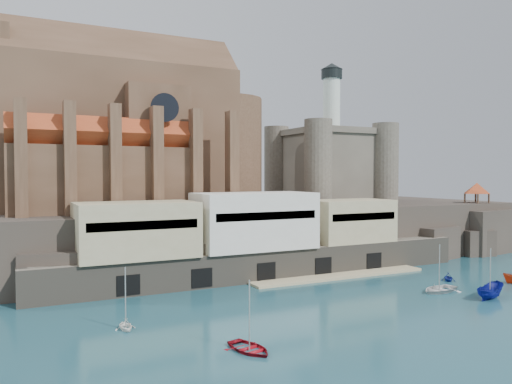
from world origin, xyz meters
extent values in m
plane|color=#184350|center=(0.00, 0.00, 0.00)|extent=(300.00, 300.00, 0.00)
cube|color=black|center=(0.00, 40.00, 5.00)|extent=(100.00, 34.00, 10.00)
cube|color=black|center=(-38.00, 23.50, 3.00)|extent=(9.00, 5.00, 6.00)
cube|color=black|center=(-22.00, 23.50, 3.00)|extent=(9.00, 5.00, 6.00)
cube|color=black|center=(-5.00, 23.50, 3.00)|extent=(9.00, 5.00, 6.00)
cube|color=black|center=(12.00, 23.50, 3.00)|extent=(9.00, 5.00, 6.00)
cube|color=black|center=(28.00, 23.50, 3.00)|extent=(9.00, 5.00, 6.00)
cube|color=#655E51|center=(-8.00, 22.50, 2.25)|extent=(70.00, 6.00, 4.50)
cube|color=tan|center=(2.00, 18.00, 0.15)|extent=(30.00, 4.00, 0.40)
cube|color=black|center=(-30.00, 19.60, 1.60)|extent=(3.00, 0.40, 2.60)
cube|color=black|center=(-20.00, 19.60, 1.60)|extent=(3.00, 0.40, 2.60)
cube|color=black|center=(-10.00, 19.60, 1.60)|extent=(3.00, 0.40, 2.60)
cube|color=black|center=(0.00, 19.60, 1.60)|extent=(3.00, 0.40, 2.60)
cube|color=black|center=(10.00, 19.60, 1.60)|extent=(3.00, 0.40, 2.60)
cube|color=tan|center=(-28.00, 23.50, 8.25)|extent=(16.00, 9.00, 7.50)
cube|color=silver|center=(-10.00, 23.50, 8.75)|extent=(18.00, 9.00, 8.50)
cube|color=tan|center=(8.00, 23.50, 8.00)|extent=(14.00, 8.00, 7.00)
cube|color=#4C3423|center=(-26.00, 42.00, 22.00)|extent=(38.00, 14.00, 24.00)
cube|color=#4C3423|center=(-26.00, 42.00, 34.00)|extent=(38.00, 13.01, 13.01)
cylinder|color=#4C3423|center=(-7.00, 42.00, 20.00)|extent=(14.00, 14.00, 20.00)
cube|color=#4C3423|center=(-22.00, 42.00, 20.00)|extent=(10.00, 20.00, 20.00)
cube|color=#4C3423|center=(-30.00, 32.50, 15.00)|extent=(28.00, 5.00, 10.00)
cube|color=#4C3423|center=(-30.00, 51.50, 15.00)|extent=(28.00, 5.00, 10.00)
cube|color=#A53C1C|center=(-30.00, 32.50, 21.60)|extent=(28.00, 5.66, 5.66)
cube|color=#A53C1C|center=(-30.00, 51.50, 21.60)|extent=(28.00, 5.66, 5.66)
cylinder|color=black|center=(-22.00, 29.95, 26.00)|extent=(4.40, 0.30, 4.40)
cube|color=#4C3423|center=(-42.00, 29.50, 18.00)|extent=(1.60, 2.20, 16.00)
cube|color=#4C3423|center=(-35.80, 29.50, 18.00)|extent=(1.60, 2.20, 16.00)
cube|color=#4C3423|center=(-29.60, 29.50, 18.00)|extent=(1.60, 2.20, 16.00)
cube|color=#4C3423|center=(-23.40, 29.50, 18.00)|extent=(1.60, 2.20, 16.00)
cube|color=#4C3423|center=(-17.20, 29.50, 18.00)|extent=(1.60, 2.20, 16.00)
cube|color=#4C3423|center=(-11.00, 29.50, 18.00)|extent=(1.60, 2.20, 16.00)
cube|color=#4D483D|center=(16.00, 41.00, 17.00)|extent=(16.00, 16.00, 14.00)
cube|color=#4D483D|center=(16.00, 41.00, 24.40)|extent=(17.00, 17.00, 1.20)
cylinder|color=#4D483D|center=(8.00, 33.00, 18.00)|extent=(5.20, 5.20, 16.00)
cylinder|color=#4D483D|center=(24.00, 33.00, 18.00)|extent=(5.20, 5.20, 16.00)
cylinder|color=#4D483D|center=(8.00, 49.00, 18.00)|extent=(5.20, 5.20, 16.00)
cylinder|color=#4D483D|center=(24.00, 49.00, 18.00)|extent=(5.20, 5.20, 16.00)
cylinder|color=silver|center=(18.00, 43.00, 30.00)|extent=(3.60, 3.60, 12.00)
cylinder|color=black|center=(18.00, 43.00, 37.00)|extent=(4.40, 4.40, 2.00)
cone|color=black|center=(18.00, 43.00, 38.60)|extent=(4.60, 4.60, 1.40)
cube|color=black|center=(42.00, 26.00, 4.35)|extent=(12.00, 10.00, 8.70)
cube|color=black|center=(38.00, 23.00, 2.50)|extent=(6.00, 5.00, 5.00)
cube|color=black|center=(47.00, 28.00, 3.00)|extent=(5.00, 4.00, 6.00)
cube|color=#4C3423|center=(42.00, 26.00, 8.85)|extent=(4.20, 4.20, 0.30)
cylinder|color=#4C3423|center=(40.40, 24.40, 10.30)|extent=(0.36, 0.36, 3.20)
cylinder|color=#4C3423|center=(43.60, 24.40, 10.30)|extent=(0.36, 0.36, 3.20)
cylinder|color=#4C3423|center=(40.40, 27.60, 10.30)|extent=(0.36, 0.36, 3.20)
cylinder|color=#4C3423|center=(43.60, 27.60, 10.30)|extent=(0.36, 0.36, 3.20)
pyramid|color=#A53C1C|center=(42.00, 26.00, 13.00)|extent=(6.40, 6.40, 2.20)
imported|color=maroon|center=(-24.57, -4.89, 0.00)|extent=(3.80, 1.79, 5.13)
imported|color=navy|center=(11.15, -1.57, 0.00)|extent=(2.76, 2.72, 5.75)
imported|color=white|center=(-33.15, 6.27, 0.00)|extent=(2.60, 1.67, 2.92)
imported|color=silver|center=(8.20, 4.00, 0.00)|extent=(1.96, 4.50, 6.09)
imported|color=navy|center=(14.80, 8.46, 0.00)|extent=(2.90, 2.84, 2.92)
camera|label=1|loc=(-43.80, -44.52, 15.77)|focal=35.00mm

